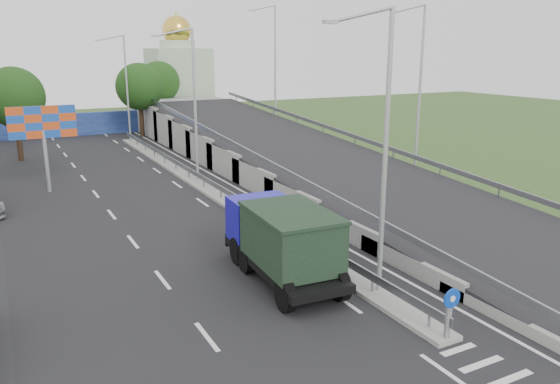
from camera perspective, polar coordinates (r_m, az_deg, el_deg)
ground at (r=17.17m, az=22.34°, el=-17.66°), size 160.00×160.00×0.00m
road_surface at (r=31.45m, az=-10.57°, el=-1.98°), size 26.00×90.00×0.04m
median at (r=35.99m, az=-7.95°, el=0.42°), size 1.00×44.00×0.20m
overpass_ramp at (r=38.75m, az=2.46°, el=4.06°), size 10.00×50.00×3.50m
median_guardrail at (r=35.84m, az=-7.99°, el=1.42°), size 0.09×44.00×0.71m
sign_bollard at (r=17.92m, az=17.28°, el=-11.99°), size 0.64×0.23×1.67m
lamp_post_near at (r=19.26m, az=10.57°, el=5.26°), size 2.74×0.18×10.08m
lamp_post_mid at (r=36.96m, az=-9.18°, el=9.73°), size 2.74×0.18×10.08m
lamp_post_far at (r=56.23m, az=-15.93°, el=10.99°), size 2.74×0.18×10.08m
blue_wall at (r=61.85m, az=-20.56°, el=6.61°), size 30.00×0.50×2.40m
church at (r=72.31m, az=-10.52°, el=11.60°), size 7.00×7.00×13.80m
billboard at (r=37.28m, az=-23.55°, el=6.23°), size 4.00×0.24×5.50m
tree_left_mid at (r=49.05m, az=-26.06°, el=8.88°), size 4.80×4.80×7.60m
tree_median_far at (r=58.63m, az=-14.48°, el=10.60°), size 4.80×4.80×7.60m
tree_ramp_far at (r=66.40m, az=-12.53°, el=11.14°), size 4.80×4.80×7.60m
dump_truck at (r=21.53m, az=0.18°, el=-4.84°), size 2.98×7.04×3.04m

